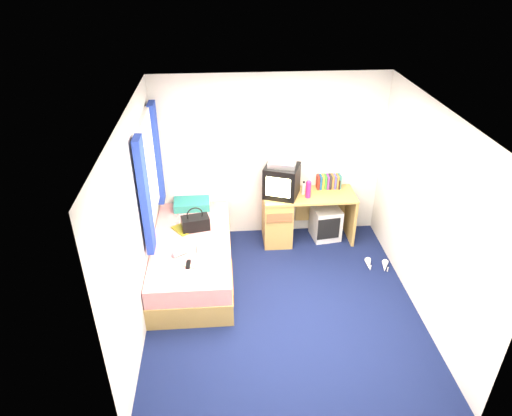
{
  "coord_description": "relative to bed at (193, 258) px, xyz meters",
  "views": [
    {
      "loc": [
        -0.64,
        -4.17,
        3.82
      ],
      "look_at": [
        -0.27,
        0.7,
        0.98
      ],
      "focal_mm": 32.0,
      "sensor_mm": 36.0,
      "label": 1
    }
  ],
  "objects": [
    {
      "name": "bed",
      "position": [
        0.0,
        0.0,
        0.0
      ],
      "size": [
        1.01,
        2.0,
        0.54
      ],
      "color": "tan",
      "rests_on": "ground"
    },
    {
      "name": "aerosol_can",
      "position": [
        1.55,
        0.74,
        0.57
      ],
      "size": [
        0.05,
        0.05,
        0.18
      ],
      "primitive_type": "cylinder",
      "rotation": [
        0.0,
        0.0,
        -0.07
      ],
      "color": "silver",
      "rests_on": "desk"
    },
    {
      "name": "ground",
      "position": [
        1.1,
        -0.7,
        -0.27
      ],
      "size": [
        3.4,
        3.4,
        0.0
      ],
      "primitive_type": "plane",
      "color": "#0C1438",
      "rests_on": "ground"
    },
    {
      "name": "towel",
      "position": [
        0.27,
        -0.18,
        0.33
      ],
      "size": [
        0.38,
        0.33,
        0.11
      ],
      "primitive_type": "cube",
      "rotation": [
        0.0,
        0.0,
        -0.19
      ],
      "color": "silver",
      "rests_on": "bed"
    },
    {
      "name": "picture_frame",
      "position": [
        2.09,
        0.89,
        0.55
      ],
      "size": [
        0.02,
        0.12,
        0.14
      ],
      "primitive_type": "cube",
      "rotation": [
        0.0,
        0.0,
        -0.0
      ],
      "color": "black",
      "rests_on": "desk"
    },
    {
      "name": "window_assembly",
      "position": [
        -0.45,
        0.2,
        1.15
      ],
      "size": [
        0.11,
        1.42,
        1.4
      ],
      "color": "silver",
      "rests_on": "room_shell"
    },
    {
      "name": "pink_water_bottle",
      "position": [
        1.6,
        0.64,
        0.6
      ],
      "size": [
        0.08,
        0.08,
        0.23
      ],
      "primitive_type": "cylinder",
      "rotation": [
        0.0,
        0.0,
        -0.12
      ],
      "color": "#DF1F66",
      "rests_on": "desk"
    },
    {
      "name": "room_shell",
      "position": [
        1.1,
        -0.7,
        1.18
      ],
      "size": [
        3.4,
        3.4,
        3.4
      ],
      "color": "white",
      "rests_on": "ground"
    },
    {
      "name": "storage_cube",
      "position": [
        1.92,
        0.76,
        -0.03
      ],
      "size": [
        0.44,
        0.44,
        0.48
      ],
      "primitive_type": "cube",
      "rotation": [
        0.0,
        0.0,
        0.14
      ],
      "color": "silver",
      "rests_on": "ground"
    },
    {
      "name": "book_row",
      "position": [
        1.95,
        0.9,
        0.58
      ],
      "size": [
        0.34,
        0.13,
        0.2
      ],
      "color": "maroon",
      "rests_on": "desk"
    },
    {
      "name": "pillow",
      "position": [
        -0.03,
        0.85,
        0.33
      ],
      "size": [
        0.52,
        0.34,
        0.11
      ],
      "primitive_type": "cube",
      "rotation": [
        0.0,
        0.0,
        0.04
      ],
      "color": "#175C9B",
      "rests_on": "bed"
    },
    {
      "name": "handbag",
      "position": [
        0.05,
        0.27,
        0.37
      ],
      "size": [
        0.39,
        0.27,
        0.33
      ],
      "rotation": [
        0.0,
        0.0,
        0.21
      ],
      "color": "black",
      "rests_on": "bed"
    },
    {
      "name": "crt_tv",
      "position": [
        1.24,
        0.74,
        0.71
      ],
      "size": [
        0.57,
        0.55,
        0.45
      ],
      "rotation": [
        0.0,
        0.0,
        -0.36
      ],
      "color": "black",
      "rests_on": "desk"
    },
    {
      "name": "desk",
      "position": [
        1.36,
        0.74,
        0.14
      ],
      "size": [
        1.3,
        0.55,
        0.75
      ],
      "color": "tan",
      "rests_on": "ground"
    },
    {
      "name": "water_bottle",
      "position": [
        -0.11,
        -0.3,
        0.31
      ],
      "size": [
        0.2,
        0.17,
        0.07
      ],
      "primitive_type": "cylinder",
      "rotation": [
        0.0,
        1.57,
        0.61
      ],
      "color": "#B5BDC7",
      "rests_on": "bed"
    },
    {
      "name": "remote_control",
      "position": [
        -0.01,
        -0.51,
        0.28
      ],
      "size": [
        0.06,
        0.16,
        0.02
      ],
      "primitive_type": "cube",
      "rotation": [
        0.0,
        0.0,
        -0.05
      ],
      "color": "black",
      "rests_on": "bed"
    },
    {
      "name": "white_heels",
      "position": [
        2.47,
        -0.06,
        -0.23
      ],
      "size": [
        0.35,
        0.29,
        0.09
      ],
      "color": "white",
      "rests_on": "ground"
    },
    {
      "name": "colour_swatch_fan",
      "position": [
        0.02,
        -0.55,
        0.28
      ],
      "size": [
        0.22,
        0.15,
        0.01
      ],
      "primitive_type": "cube",
      "rotation": [
        0.0,
        0.0,
        -0.43
      ],
      "color": "gold",
      "rests_on": "bed"
    },
    {
      "name": "vcr",
      "position": [
        1.24,
        0.74,
        0.97
      ],
      "size": [
        0.43,
        0.36,
        0.07
      ],
      "primitive_type": "cube",
      "rotation": [
        0.0,
        0.0,
        -0.27
      ],
      "color": "silver",
      "rests_on": "crt_tv"
    },
    {
      "name": "magazine",
      "position": [
        -0.12,
        0.26,
        0.28
      ],
      "size": [
        0.34,
        0.35,
        0.01
      ],
      "primitive_type": "cube",
      "rotation": [
        0.0,
        0.0,
        0.64
      ],
      "color": "yellow",
      "rests_on": "bed"
    }
  ]
}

